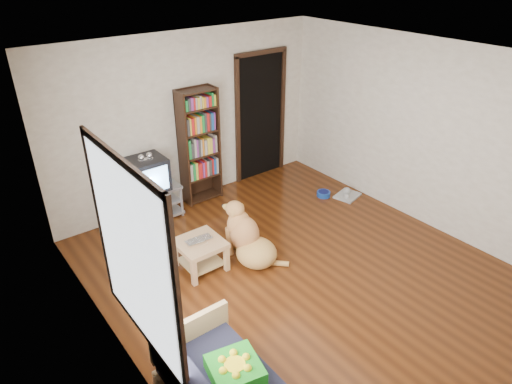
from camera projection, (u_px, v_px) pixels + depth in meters
ground at (297, 270)px, 5.76m from camera, size 5.00×5.00×0.00m
ceiling at (308, 61)px, 4.53m from camera, size 5.00×5.00×0.00m
wall_back at (189, 119)px, 6.88m from camera, size 4.50×0.00×4.50m
wall_left at (110, 249)px, 3.93m from camera, size 0.00×5.00×5.00m
wall_right at (421, 134)px, 6.35m from camera, size 0.00×5.00×5.00m
green_cushion at (235, 370)px, 3.79m from camera, size 0.49×0.49×0.14m
laptop at (201, 242)px, 5.58m from camera, size 0.34×0.23×0.03m
dog_bowl at (324, 194)px, 7.45m from camera, size 0.22×0.22×0.08m
grey_rag at (347, 196)px, 7.44m from camera, size 0.47×0.41×0.03m
window at (133, 257)px, 3.50m from camera, size 0.03×1.46×1.70m
doorway at (260, 114)px, 7.68m from camera, size 1.03×0.05×2.19m
tv_stand at (150, 203)px, 6.71m from camera, size 0.90×0.45×0.50m
crt_tv at (145, 174)px, 6.51m from camera, size 0.55×0.52×0.58m
bookshelf at (199, 140)px, 6.94m from camera, size 0.60×0.30×1.80m
coffee_table at (200, 250)px, 5.66m from camera, size 0.55×0.55×0.40m
dog at (248, 240)px, 5.83m from camera, size 0.61×0.92×0.80m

